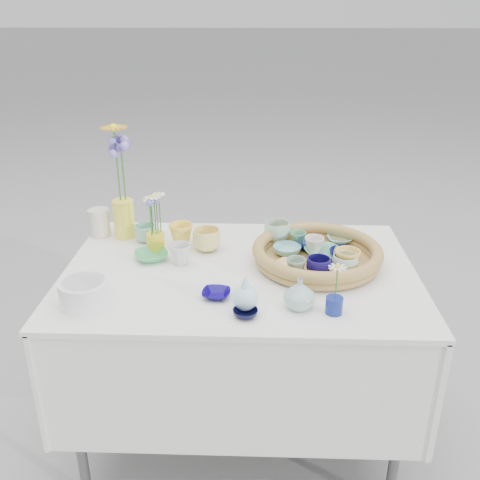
{
  "coord_description": "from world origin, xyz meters",
  "views": [
    {
      "loc": [
        0.06,
        -1.72,
        1.64
      ],
      "look_at": [
        0.0,
        0.02,
        0.87
      ],
      "focal_mm": 40.0,
      "sensor_mm": 36.0,
      "label": 1
    }
  ],
  "objects_px": {
    "bud_vase_seafoam": "(299,294)",
    "display_table": "(240,431)",
    "wicker_tray": "(317,254)",
    "tall_vase_yellow": "(124,219)"
  },
  "relations": [
    {
      "from": "wicker_tray",
      "to": "tall_vase_yellow",
      "type": "height_order",
      "value": "tall_vase_yellow"
    },
    {
      "from": "wicker_tray",
      "to": "display_table",
      "type": "bearing_deg",
      "value": -169.88
    },
    {
      "from": "bud_vase_seafoam",
      "to": "display_table",
      "type": "bearing_deg",
      "value": 126.36
    },
    {
      "from": "bud_vase_seafoam",
      "to": "wicker_tray",
      "type": "bearing_deg",
      "value": 74.76
    },
    {
      "from": "display_table",
      "to": "wicker_tray",
      "type": "height_order",
      "value": "wicker_tray"
    },
    {
      "from": "bud_vase_seafoam",
      "to": "tall_vase_yellow",
      "type": "relative_size",
      "value": 0.65
    },
    {
      "from": "display_table",
      "to": "wicker_tray",
      "type": "bearing_deg",
      "value": 10.12
    },
    {
      "from": "display_table",
      "to": "tall_vase_yellow",
      "type": "height_order",
      "value": "tall_vase_yellow"
    },
    {
      "from": "wicker_tray",
      "to": "tall_vase_yellow",
      "type": "bearing_deg",
      "value": 163.5
    },
    {
      "from": "display_table",
      "to": "wicker_tray",
      "type": "relative_size",
      "value": 2.66
    }
  ]
}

